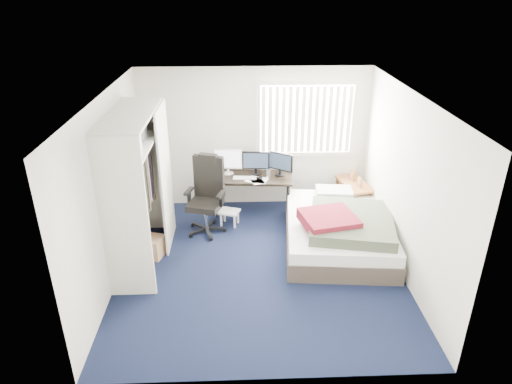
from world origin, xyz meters
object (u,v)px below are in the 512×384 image
object	(u,v)px
desk	(253,174)
nightstand	(354,186)
bed	(339,229)
office_chair	(207,203)

from	to	relation	value
desk	nightstand	xyz separation A→B (m)	(1.78, -0.10, -0.23)
bed	desk	bearing A→B (deg)	135.87
nightstand	desk	bearing A→B (deg)	176.73
bed	nightstand	bearing A→B (deg)	66.93
office_chair	bed	world-z (taller)	office_chair
office_chair	desk	bearing A→B (deg)	40.42
nightstand	bed	bearing A→B (deg)	-113.07
desk	nightstand	bearing A→B (deg)	-3.27
desk	office_chair	distance (m)	1.04
office_chair	nightstand	world-z (taller)	office_chair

